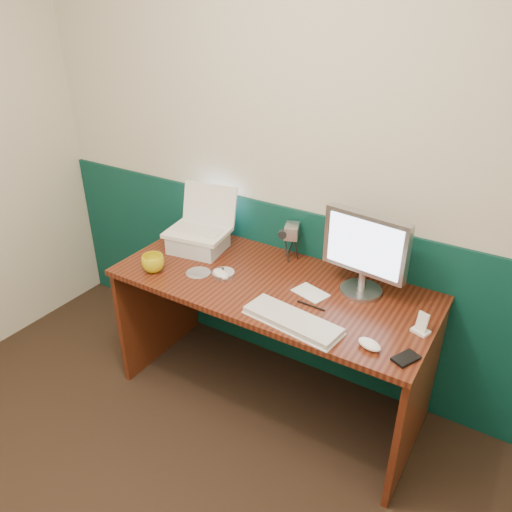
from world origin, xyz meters
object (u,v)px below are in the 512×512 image
Objects in this scene: laptop at (196,211)px; mug at (153,263)px; desk at (271,343)px; monitor at (365,254)px; keyboard at (292,321)px; camcorder at (291,243)px.

laptop reaches higher than mug.
mug is at bearing -159.25° from desk.
monitor is 0.93× the size of keyboard.
laptop reaches higher than desk.
desk is 0.75m from mug.
mug is (-0.82, 0.03, 0.03)m from keyboard.
desk is at bearing 142.24° from keyboard.
monitor reaches higher than mug.
monitor is at bearing 75.55° from keyboard.
monitor is at bearing -34.95° from camcorder.
laptop is at bearing 179.37° from camcorder.
monitor is 2.10× the size of camcorder.
monitor is at bearing -4.92° from laptop.
mug reaches higher than keyboard.
laptop reaches higher than camcorder.
keyboard reaches higher than desk.
mug is (-0.58, -0.22, 0.42)m from desk.
camcorder is at bearing 172.82° from monitor.
camcorder is at bearing 11.10° from laptop.
camcorder reaches higher than desk.
desk is 0.81m from laptop.
mug is at bearing -108.29° from laptop.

